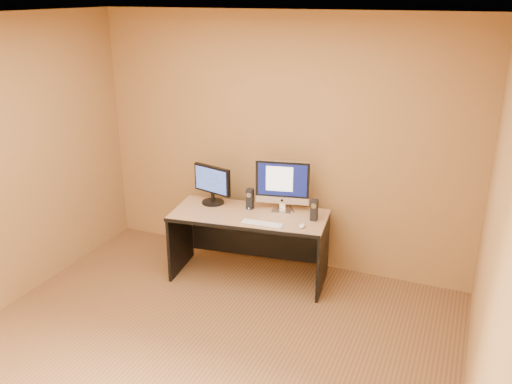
# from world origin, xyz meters

# --- Properties ---
(floor) EXTENTS (4.00, 4.00, 0.00)m
(floor) POSITION_xyz_m (0.00, 0.00, 0.00)
(floor) COLOR brown
(floor) RESTS_ON ground
(walls) EXTENTS (4.00, 4.00, 2.60)m
(walls) POSITION_xyz_m (0.00, 0.00, 1.30)
(walls) COLOR olive
(walls) RESTS_ON ground
(ceiling) EXTENTS (4.00, 4.00, 0.00)m
(ceiling) POSITION_xyz_m (0.00, 0.00, 2.60)
(ceiling) COLOR white
(ceiling) RESTS_ON walls
(desk) EXTENTS (1.59, 0.85, 0.70)m
(desk) POSITION_xyz_m (-0.12, 1.46, 0.35)
(desk) COLOR tan
(desk) RESTS_ON ground
(imac) EXTENTS (0.57, 0.30, 0.52)m
(imac) POSITION_xyz_m (0.15, 1.66, 0.96)
(imac) COLOR silver
(imac) RESTS_ON desk
(second_monitor) EXTENTS (0.50, 0.33, 0.40)m
(second_monitor) POSITION_xyz_m (-0.58, 1.59, 0.90)
(second_monitor) COLOR black
(second_monitor) RESTS_ON desk
(speaker_left) EXTENTS (0.07, 0.07, 0.21)m
(speaker_left) POSITION_xyz_m (-0.17, 1.59, 0.81)
(speaker_left) COLOR black
(speaker_left) RESTS_ON desk
(speaker_right) EXTENTS (0.07, 0.07, 0.21)m
(speaker_right) POSITION_xyz_m (0.51, 1.56, 0.81)
(speaker_right) COLOR black
(speaker_right) RESTS_ON desk
(keyboard) EXTENTS (0.41, 0.14, 0.02)m
(keyboard) POSITION_xyz_m (0.09, 1.28, 0.71)
(keyboard) COLOR silver
(keyboard) RESTS_ON desk
(mouse) EXTENTS (0.06, 0.10, 0.03)m
(mouse) POSITION_xyz_m (0.46, 1.36, 0.72)
(mouse) COLOR silver
(mouse) RESTS_ON desk
(cable_a) EXTENTS (0.12, 0.18, 0.01)m
(cable_a) POSITION_xyz_m (0.22, 1.75, 0.71)
(cable_a) COLOR black
(cable_a) RESTS_ON desk
(cable_b) EXTENTS (0.06, 0.17, 0.01)m
(cable_b) POSITION_xyz_m (0.14, 1.75, 0.71)
(cable_b) COLOR black
(cable_b) RESTS_ON desk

